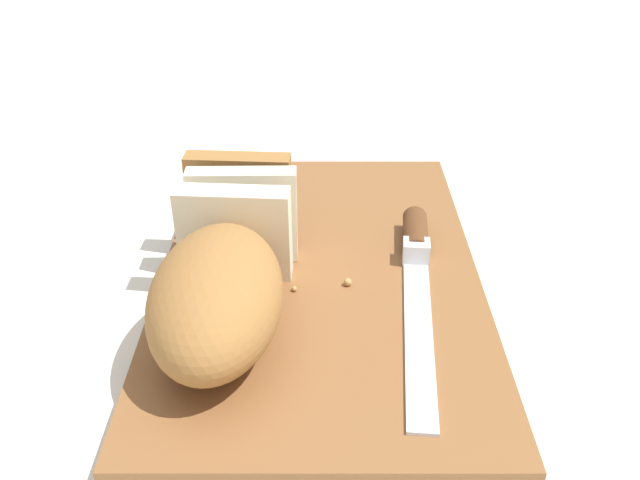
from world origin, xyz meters
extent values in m
plane|color=silver|center=(0.00, 0.00, 0.00)|extent=(3.00, 3.00, 0.00)
cube|color=brown|center=(0.00, 0.00, 0.01)|extent=(0.47, 0.29, 0.02)
ellipsoid|color=#996633|center=(-0.11, 0.07, 0.06)|extent=(0.17, 0.10, 0.08)
cube|color=beige|center=(-0.01, 0.07, 0.06)|extent=(0.03, 0.10, 0.09)
cube|color=beige|center=(0.02, 0.07, 0.06)|extent=(0.03, 0.10, 0.09)
cube|color=#996633|center=(0.06, 0.08, 0.06)|extent=(0.03, 0.10, 0.09)
cube|color=silver|center=(-0.09, -0.08, 0.02)|extent=(0.22, 0.04, 0.00)
cylinder|color=#593319|center=(0.05, -0.09, 0.03)|extent=(0.07, 0.03, 0.02)
cube|color=silver|center=(0.01, -0.09, 0.03)|extent=(0.02, 0.03, 0.02)
sphere|color=tan|center=(-0.03, -0.02, 0.02)|extent=(0.01, 0.01, 0.01)
sphere|color=tan|center=(-0.04, 0.02, 0.02)|extent=(0.00, 0.00, 0.00)
sphere|color=tan|center=(0.06, 0.04, 0.02)|extent=(0.01, 0.01, 0.01)
camera|label=1|loc=(-0.55, -0.01, 0.37)|focal=41.04mm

